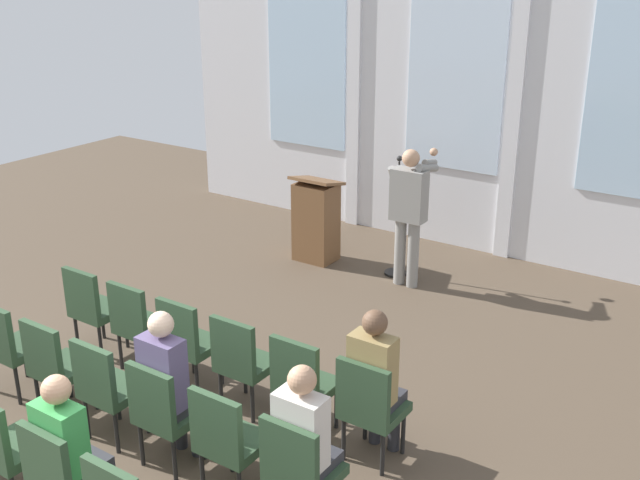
% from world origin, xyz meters
% --- Properties ---
extents(rear_partition, '(8.91, 0.14, 4.42)m').
position_xyz_m(rear_partition, '(0.04, 6.93, 2.22)').
color(rear_partition, silver).
rests_on(rear_partition, ground).
extents(speaker, '(0.52, 0.69, 1.71)m').
position_xyz_m(speaker, '(0.20, 5.31, 1.00)').
color(speaker, gray).
rests_on(speaker, ground).
extents(mic_stand, '(0.28, 0.28, 1.55)m').
position_xyz_m(mic_stand, '(-0.06, 5.52, 0.34)').
color(mic_stand, black).
rests_on(mic_stand, ground).
extents(lectern, '(0.60, 0.48, 1.16)m').
position_xyz_m(lectern, '(-1.18, 5.37, 0.55)').
color(lectern, brown).
rests_on(lectern, ground).
extents(chair_r0_c0, '(0.46, 0.44, 0.94)m').
position_xyz_m(chair_r0_c0, '(-1.62, 2.00, 0.53)').
color(chair_r0_c0, black).
rests_on(chair_r0_c0, ground).
extents(chair_r0_c1, '(0.46, 0.44, 0.94)m').
position_xyz_m(chair_r0_c1, '(-0.97, 2.00, 0.53)').
color(chair_r0_c1, black).
rests_on(chair_r0_c1, ground).
extents(chair_r0_c2, '(0.46, 0.44, 0.94)m').
position_xyz_m(chair_r0_c2, '(-0.32, 2.00, 0.53)').
color(chair_r0_c2, black).
rests_on(chair_r0_c2, ground).
extents(chair_r0_c3, '(0.46, 0.44, 0.94)m').
position_xyz_m(chair_r0_c3, '(0.32, 2.00, 0.53)').
color(chair_r0_c3, black).
rests_on(chair_r0_c3, ground).
extents(chair_r0_c4, '(0.46, 0.44, 0.94)m').
position_xyz_m(chair_r0_c4, '(0.97, 2.00, 0.53)').
color(chair_r0_c4, black).
rests_on(chair_r0_c4, ground).
extents(chair_r0_c5, '(0.46, 0.44, 0.94)m').
position_xyz_m(chair_r0_c5, '(1.62, 2.00, 0.53)').
color(chair_r0_c5, black).
rests_on(chair_r0_c5, ground).
extents(audience_r0_c5, '(0.36, 0.39, 1.33)m').
position_xyz_m(audience_r0_c5, '(1.62, 2.08, 0.74)').
color(audience_r0_c5, '#2D2D33').
rests_on(audience_r0_c5, ground).
extents(chair_r1_c0, '(0.46, 0.44, 0.94)m').
position_xyz_m(chair_r1_c0, '(-1.62, 1.04, 0.53)').
color(chair_r1_c0, black).
rests_on(chair_r1_c0, ground).
extents(chair_r1_c1, '(0.46, 0.44, 0.94)m').
position_xyz_m(chair_r1_c1, '(-0.97, 1.04, 0.53)').
color(chair_r1_c1, black).
rests_on(chair_r1_c1, ground).
extents(chair_r1_c2, '(0.46, 0.44, 0.94)m').
position_xyz_m(chair_r1_c2, '(-0.32, 1.04, 0.53)').
color(chair_r1_c2, black).
rests_on(chair_r1_c2, ground).
extents(chair_r1_c3, '(0.46, 0.44, 0.94)m').
position_xyz_m(chair_r1_c3, '(0.32, 1.04, 0.53)').
color(chair_r1_c3, black).
rests_on(chair_r1_c3, ground).
extents(audience_r1_c3, '(0.36, 0.39, 1.35)m').
position_xyz_m(audience_r1_c3, '(0.32, 1.12, 0.75)').
color(audience_r1_c3, '#2D2D33').
rests_on(audience_r1_c3, ground).
extents(chair_r1_c4, '(0.46, 0.44, 0.94)m').
position_xyz_m(chair_r1_c4, '(0.97, 1.04, 0.53)').
color(chair_r1_c4, black).
rests_on(chair_r1_c4, ground).
extents(chair_r1_c5, '(0.46, 0.44, 0.94)m').
position_xyz_m(chair_r1_c5, '(1.62, 1.04, 0.53)').
color(chair_r1_c5, black).
rests_on(chair_r1_c5, ground).
extents(audience_r1_c5, '(0.36, 0.39, 1.31)m').
position_xyz_m(audience_r1_c5, '(1.62, 1.12, 0.73)').
color(audience_r1_c5, '#2D2D33').
rests_on(audience_r1_c5, ground).
extents(chair_r2_c2, '(0.46, 0.44, 0.94)m').
position_xyz_m(chair_r2_c2, '(-0.32, 0.08, 0.53)').
color(chair_r2_c2, black).
rests_on(chair_r2_c2, ground).
extents(chair_r2_c3, '(0.46, 0.44, 0.94)m').
position_xyz_m(chair_r2_c3, '(0.32, 0.08, 0.53)').
color(chair_r2_c3, black).
rests_on(chair_r2_c3, ground).
extents(audience_r2_c3, '(0.36, 0.39, 1.28)m').
position_xyz_m(audience_r2_c3, '(0.32, 0.16, 0.71)').
color(audience_r2_c3, '#2D2D33').
rests_on(audience_r2_c3, ground).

